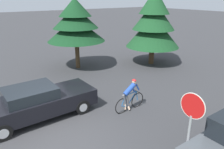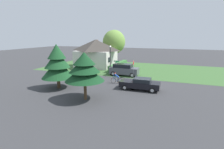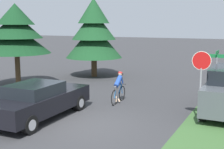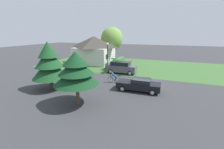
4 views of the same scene
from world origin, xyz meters
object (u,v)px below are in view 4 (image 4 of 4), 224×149
object	(u,v)px
stop_sign	(131,64)
street_lamp	(108,53)
conifer_tall_far	(49,63)
deciduous_tree_right	(112,39)
street_name_sign	(114,63)
cottage_house	(94,50)
conifer_tall_near	(76,70)
cyclist	(114,77)
sedan_left_lane	(139,85)
parked_suv_right	(121,67)

from	to	relation	value
stop_sign	street_lamp	distance (m)	4.32
street_lamp	conifer_tall_far	size ratio (longest dim) A/B	0.90
deciduous_tree_right	street_name_sign	bearing A→B (deg)	-157.98
cottage_house	conifer_tall_near	bearing A→B (deg)	-157.70
cyclist	stop_sign	world-z (taller)	stop_sign
street_name_sign	deciduous_tree_right	xyz separation A→B (m)	(12.47, 5.04, 3.24)
stop_sign	street_name_sign	size ratio (longest dim) A/B	1.08
cottage_house	conifer_tall_near	world-z (taller)	cottage_house
cyclist	stop_sign	xyz separation A→B (m)	(3.98, -1.31, 1.20)
stop_sign	street_lamp	bearing A→B (deg)	-100.95
street_name_sign	deciduous_tree_right	distance (m)	13.84
street_lamp	conifer_tall_far	distance (m)	9.81
conifer_tall_far	deciduous_tree_right	world-z (taller)	deciduous_tree_right
street_name_sign	deciduous_tree_right	bearing A→B (deg)	22.02
cyclist	street_lamp	xyz separation A→B (m)	(4.57, 2.77, 2.53)
sedan_left_lane	stop_sign	xyz separation A→B (m)	(5.73, 2.30, 1.17)
street_name_sign	street_lamp	bearing A→B (deg)	71.06
sedan_left_lane	deciduous_tree_right	distance (m)	21.44
sedan_left_lane	street_name_sign	distance (m)	7.90
parked_suv_right	street_name_sign	xyz separation A→B (m)	(-0.80, 1.03, 0.78)
cottage_house	deciduous_tree_right	distance (m)	6.28
stop_sign	conifer_tall_near	bearing A→B (deg)	-14.22
sedan_left_lane	conifer_tall_far	xyz separation A→B (m)	(-2.93, 9.63, 2.37)
conifer_tall_near	conifer_tall_far	world-z (taller)	conifer_tall_far
cyclist	stop_sign	bearing A→B (deg)	-110.98
street_lamp	stop_sign	bearing A→B (deg)	-98.25
cyclist	conifer_tall_far	distance (m)	8.00
conifer_tall_near	deciduous_tree_right	size ratio (longest dim) A/B	0.63
street_name_sign	conifer_tall_near	xyz separation A→B (m)	(-11.15, -0.62, 1.45)
street_name_sign	deciduous_tree_right	world-z (taller)	deciduous_tree_right
cyclist	cottage_house	bearing A→B (deg)	-55.10
cottage_house	street_name_sign	size ratio (longest dim) A/B	3.18
cyclist	conifer_tall_near	xyz separation A→B (m)	(-6.99, 0.93, 2.50)
conifer_tall_near	street_lamp	bearing A→B (deg)	9.02
parked_suv_right	street_name_sign	world-z (taller)	street_name_sign
cyclist	street_name_sign	world-z (taller)	street_name_sign
parked_suv_right	conifer_tall_far	xyz separation A→B (m)	(-9.63, 5.51, 2.13)
parked_suv_right	street_lamp	size ratio (longest dim) A/B	0.95
cyclist	conifer_tall_far	size ratio (longest dim) A/B	0.31
cottage_house	deciduous_tree_right	xyz separation A→B (m)	(5.62, -1.92, 2.05)
street_lamp	street_name_sign	distance (m)	1.96
parked_suv_right	deciduous_tree_right	bearing A→B (deg)	-62.73
street_name_sign	conifer_tall_near	distance (m)	11.26
parked_suv_right	deciduous_tree_right	distance (m)	13.76
parked_suv_right	stop_sign	world-z (taller)	stop_sign
street_lamp	conifer_tall_far	xyz separation A→B (m)	(-9.25, 3.26, -0.13)
cottage_house	parked_suv_right	bearing A→B (deg)	-127.67
cyclist	parked_suv_right	bearing A→B (deg)	-86.83
parked_suv_right	cottage_house	bearing A→B (deg)	-37.36
street_lamp	street_name_sign	bearing A→B (deg)	-108.94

